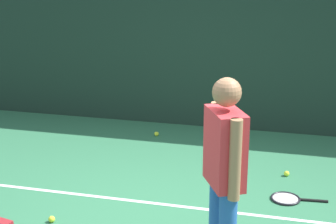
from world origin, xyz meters
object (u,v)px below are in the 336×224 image
at_px(tennis_player, 224,170).
at_px(tennis_racket, 288,199).
at_px(tennis_ball_mid_court, 52,219).
at_px(tennis_ball_near_player, 287,174).
at_px(tennis_ball_far_left, 157,134).

height_order(tennis_player, tennis_racket, tennis_player).
bearing_deg(tennis_player, tennis_ball_mid_court, 46.37).
bearing_deg(tennis_ball_mid_court, tennis_racket, 25.30).
xyz_separation_m(tennis_racket, tennis_ball_near_player, (-0.04, 0.63, 0.02)).
relative_size(tennis_ball_mid_court, tennis_ball_far_left, 1.00).
relative_size(tennis_player, tennis_ball_near_player, 25.76).
bearing_deg(tennis_player, tennis_ball_near_player, -39.48).
bearing_deg(tennis_ball_far_left, tennis_player, -66.05).
bearing_deg(tennis_player, tennis_racket, -45.22).
height_order(tennis_racket, tennis_ball_mid_court, tennis_ball_mid_court).
relative_size(tennis_racket, tennis_ball_far_left, 9.46).
height_order(tennis_player, tennis_ball_far_left, tennis_player).
distance_m(tennis_ball_near_player, tennis_ball_far_left, 2.14).
height_order(tennis_ball_mid_court, tennis_ball_far_left, same).
bearing_deg(tennis_ball_near_player, tennis_player, -101.96).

